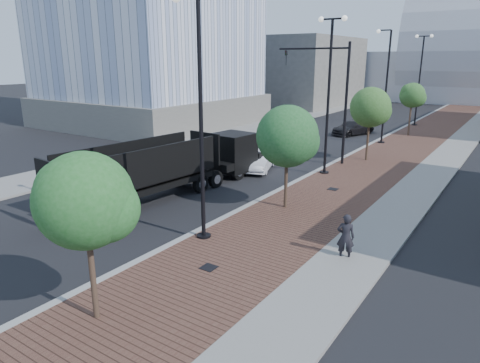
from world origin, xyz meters
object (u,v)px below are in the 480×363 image
Objects in this scene: white_sedan at (260,160)px; dark_car_mid at (280,139)px; dump_truck at (194,165)px; pedestrian at (346,237)px.

white_sedan is 7.34m from dark_car_mid.
dump_truck is at bearing -119.75° from white_sedan.
dump_truck is at bearing -98.51° from dark_car_mid.
dump_truck reaches higher than dark_car_mid.
dump_truck is 5.51m from white_sedan.
white_sedan is at bearing -66.38° from pedestrian.
dark_car_mid is 2.91× the size of pedestrian.
white_sedan is at bearing -86.36° from dark_car_mid.
pedestrian is at bearing -69.43° from dark_car_mid.
dark_car_mid is (-1.37, 12.36, -0.57)m from dump_truck.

